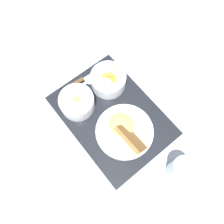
{
  "coord_description": "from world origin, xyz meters",
  "views": [
    {
      "loc": [
        0.23,
        -0.16,
        0.79
      ],
      "look_at": [
        0.0,
        0.0,
        0.05
      ],
      "focal_mm": 38.0,
      "sensor_mm": 36.0,
      "label": 1
    }
  ],
  "objects_px": {
    "knife": "(80,81)",
    "glass_water": "(180,170)",
    "spoon": "(86,83)",
    "bowl_salad": "(108,80)",
    "plate_main": "(125,131)",
    "bowl_soup": "(77,102)"
  },
  "relations": [
    {
      "from": "knife",
      "to": "glass_water",
      "type": "xyz_separation_m",
      "value": [
        0.45,
        0.09,
        0.03
      ]
    },
    {
      "from": "knife",
      "to": "spoon",
      "type": "distance_m",
      "value": 0.02
    },
    {
      "from": "bowl_salad",
      "to": "plate_main",
      "type": "height_order",
      "value": "plate_main"
    },
    {
      "from": "bowl_soup",
      "to": "glass_water",
      "type": "relative_size",
      "value": 1.07
    },
    {
      "from": "bowl_salad",
      "to": "plate_main",
      "type": "bearing_deg",
      "value": -18.12
    },
    {
      "from": "knife",
      "to": "spoon",
      "type": "bearing_deg",
      "value": -50.42
    },
    {
      "from": "spoon",
      "to": "knife",
      "type": "bearing_deg",
      "value": 123.87
    },
    {
      "from": "bowl_soup",
      "to": "spoon",
      "type": "relative_size",
      "value": 0.84
    },
    {
      "from": "plate_main",
      "to": "spoon",
      "type": "bearing_deg",
      "value": -178.43
    },
    {
      "from": "plate_main",
      "to": "glass_water",
      "type": "xyz_separation_m",
      "value": [
        0.2,
        0.06,
        0.01
      ]
    },
    {
      "from": "plate_main",
      "to": "knife",
      "type": "relative_size",
      "value": 0.96
    },
    {
      "from": "bowl_soup",
      "to": "plate_main",
      "type": "xyz_separation_m",
      "value": [
        0.17,
        0.08,
        -0.02
      ]
    },
    {
      "from": "bowl_soup",
      "to": "spoon",
      "type": "height_order",
      "value": "bowl_soup"
    },
    {
      "from": "bowl_salad",
      "to": "bowl_soup",
      "type": "distance_m",
      "value": 0.14
    },
    {
      "from": "bowl_salad",
      "to": "plate_main",
      "type": "xyz_separation_m",
      "value": [
        0.18,
        -0.06,
        -0.02
      ]
    },
    {
      "from": "spoon",
      "to": "glass_water",
      "type": "relative_size",
      "value": 1.27
    },
    {
      "from": "bowl_soup",
      "to": "spoon",
      "type": "bearing_deg",
      "value": 129.48
    },
    {
      "from": "bowl_soup",
      "to": "plate_main",
      "type": "distance_m",
      "value": 0.19
    },
    {
      "from": "bowl_salad",
      "to": "spoon",
      "type": "relative_size",
      "value": 0.89
    },
    {
      "from": "spoon",
      "to": "plate_main",
      "type": "bearing_deg",
      "value": -94.01
    },
    {
      "from": "plate_main",
      "to": "spoon",
      "type": "xyz_separation_m",
      "value": [
        -0.23,
        -0.01,
        -0.01
      ]
    },
    {
      "from": "spoon",
      "to": "glass_water",
      "type": "height_order",
      "value": "glass_water"
    }
  ]
}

